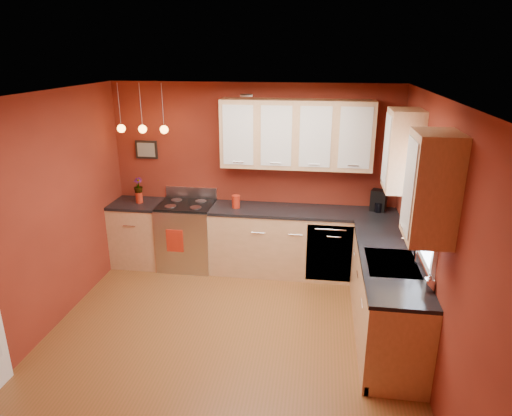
# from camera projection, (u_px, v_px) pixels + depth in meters

# --- Properties ---
(floor) EXTENTS (4.20, 4.20, 0.00)m
(floor) POSITION_uv_depth(u_px,v_px,m) (225.00, 343.00, 4.92)
(floor) COLOR brown
(floor) RESTS_ON ground
(ceiling) EXTENTS (4.00, 4.20, 0.02)m
(ceiling) POSITION_uv_depth(u_px,v_px,m) (219.00, 97.00, 4.07)
(ceiling) COLOR white
(ceiling) RESTS_ON wall_back
(wall_back) EXTENTS (4.00, 0.02, 2.60)m
(wall_back) POSITION_uv_depth(u_px,v_px,m) (253.00, 177.00, 6.46)
(wall_back) COLOR maroon
(wall_back) RESTS_ON floor
(wall_front) EXTENTS (4.00, 0.02, 2.60)m
(wall_front) POSITION_uv_depth(u_px,v_px,m) (143.00, 372.00, 2.53)
(wall_front) COLOR maroon
(wall_front) RESTS_ON floor
(wall_left) EXTENTS (0.02, 4.20, 2.60)m
(wall_left) POSITION_uv_depth(u_px,v_px,m) (35.00, 222.00, 4.77)
(wall_left) COLOR maroon
(wall_left) RESTS_ON floor
(wall_right) EXTENTS (0.02, 4.20, 2.60)m
(wall_right) POSITION_uv_depth(u_px,v_px,m) (433.00, 243.00, 4.23)
(wall_right) COLOR maroon
(wall_right) RESTS_ON floor
(base_cabinets_back_left) EXTENTS (0.70, 0.60, 0.90)m
(base_cabinets_back_left) POSITION_uv_depth(u_px,v_px,m) (139.00, 234.00, 6.68)
(base_cabinets_back_left) COLOR tan
(base_cabinets_back_left) RESTS_ON floor
(base_cabinets_back_right) EXTENTS (2.54, 0.60, 0.90)m
(base_cabinets_back_right) POSITION_uv_depth(u_px,v_px,m) (302.00, 243.00, 6.36)
(base_cabinets_back_right) COLOR tan
(base_cabinets_back_right) RESTS_ON floor
(base_cabinets_right) EXTENTS (0.60, 2.10, 0.90)m
(base_cabinets_right) POSITION_uv_depth(u_px,v_px,m) (385.00, 297.00, 4.97)
(base_cabinets_right) COLOR tan
(base_cabinets_right) RESTS_ON floor
(counter_back_left) EXTENTS (0.70, 0.62, 0.04)m
(counter_back_left) POSITION_uv_depth(u_px,v_px,m) (137.00, 204.00, 6.53)
(counter_back_left) COLOR black
(counter_back_left) RESTS_ON base_cabinets_back_left
(counter_back_right) EXTENTS (2.54, 0.62, 0.04)m
(counter_back_right) POSITION_uv_depth(u_px,v_px,m) (303.00, 211.00, 6.21)
(counter_back_right) COLOR black
(counter_back_right) RESTS_ON base_cabinets_back_right
(counter_right) EXTENTS (0.62, 2.10, 0.04)m
(counter_right) POSITION_uv_depth(u_px,v_px,m) (390.00, 258.00, 4.82)
(counter_right) COLOR black
(counter_right) RESTS_ON base_cabinets_right
(gas_range) EXTENTS (0.76, 0.64, 1.11)m
(gas_range) POSITION_uv_depth(u_px,v_px,m) (188.00, 235.00, 6.57)
(gas_range) COLOR #B5B6BA
(gas_range) RESTS_ON floor
(dishwasher_front) EXTENTS (0.60, 0.02, 0.80)m
(dishwasher_front) POSITION_uv_depth(u_px,v_px,m) (329.00, 253.00, 6.04)
(dishwasher_front) COLOR #B5B6BA
(dishwasher_front) RESTS_ON base_cabinets_back_right
(sink) EXTENTS (0.50, 0.70, 0.33)m
(sink) POSITION_uv_depth(u_px,v_px,m) (392.00, 265.00, 4.68)
(sink) COLOR #95959A
(sink) RESTS_ON counter_right
(window) EXTENTS (0.06, 1.02, 1.22)m
(window) POSITION_uv_depth(u_px,v_px,m) (429.00, 194.00, 4.39)
(window) COLOR white
(window) RESTS_ON wall_right
(upper_cabinets_back) EXTENTS (2.00, 0.35, 0.90)m
(upper_cabinets_back) POSITION_uv_depth(u_px,v_px,m) (296.00, 134.00, 6.01)
(upper_cabinets_back) COLOR tan
(upper_cabinets_back) RESTS_ON wall_back
(upper_cabinets_right) EXTENTS (0.35, 1.95, 0.90)m
(upper_cabinets_right) POSITION_uv_depth(u_px,v_px,m) (415.00, 166.00, 4.35)
(upper_cabinets_right) COLOR tan
(upper_cabinets_right) RESTS_ON wall_right
(wall_picture) EXTENTS (0.32, 0.03, 0.26)m
(wall_picture) POSITION_uv_depth(u_px,v_px,m) (146.00, 150.00, 6.54)
(wall_picture) COLOR black
(wall_picture) RESTS_ON wall_back
(pendant_lights) EXTENTS (0.71, 0.11, 0.66)m
(pendant_lights) POSITION_uv_depth(u_px,v_px,m) (143.00, 128.00, 6.10)
(pendant_lights) COLOR #95959A
(pendant_lights) RESTS_ON ceiling
(red_canister) EXTENTS (0.12, 0.12, 0.18)m
(red_canister) POSITION_uv_depth(u_px,v_px,m) (236.00, 202.00, 6.27)
(red_canister) COLOR #AD2512
(red_canister) RESTS_ON counter_back_right
(red_vase) EXTENTS (0.10, 0.10, 0.15)m
(red_vase) POSITION_uv_depth(u_px,v_px,m) (139.00, 197.00, 6.49)
(red_vase) COLOR #AD2512
(red_vase) RESTS_ON counter_back_left
(flowers) EXTENTS (0.14, 0.14, 0.23)m
(flowers) POSITION_uv_depth(u_px,v_px,m) (138.00, 186.00, 6.43)
(flowers) COLOR #AD2512
(flowers) RESTS_ON red_vase
(coffee_maker) EXTENTS (0.24, 0.24, 0.29)m
(coffee_maker) POSITION_uv_depth(u_px,v_px,m) (379.00, 201.00, 6.14)
(coffee_maker) COLOR black
(coffee_maker) RESTS_ON counter_back_right
(soap_pump) EXTENTS (0.09, 0.09, 0.18)m
(soap_pump) POSITION_uv_depth(u_px,v_px,m) (429.00, 282.00, 4.09)
(soap_pump) COLOR white
(soap_pump) RESTS_ON counter_right
(dish_towel) EXTENTS (0.24, 0.02, 0.32)m
(dish_towel) POSITION_uv_depth(u_px,v_px,m) (175.00, 241.00, 6.26)
(dish_towel) COLOR #AD2512
(dish_towel) RESTS_ON gas_range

